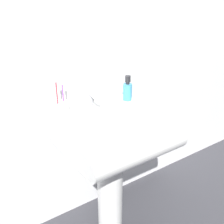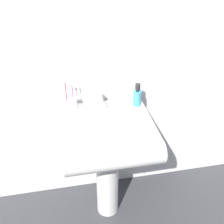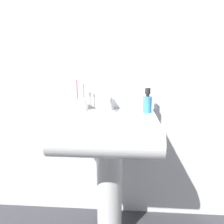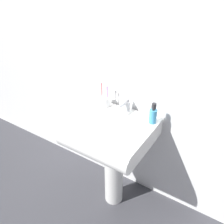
{
  "view_description": "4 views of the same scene",
  "coord_description": "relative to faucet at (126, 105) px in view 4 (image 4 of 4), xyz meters",
  "views": [
    {
      "loc": [
        -0.7,
        -1.08,
        1.44
      ],
      "look_at": [
        0.03,
        0.03,
        0.79
      ],
      "focal_mm": 45.0,
      "sensor_mm": 36.0,
      "label": 1
    },
    {
      "loc": [
        -0.22,
        -1.3,
        1.7
      ],
      "look_at": [
        0.03,
        0.01,
        0.83
      ],
      "focal_mm": 45.0,
      "sensor_mm": 36.0,
      "label": 2
    },
    {
      "loc": [
        0.1,
        -1.16,
        1.06
      ],
      "look_at": [
        0.02,
        -0.02,
        0.81
      ],
      "focal_mm": 35.0,
      "sensor_mm": 36.0,
      "label": 3
    },
    {
      "loc": [
        0.67,
        -1.07,
        1.58
      ],
      "look_at": [
        -0.03,
        0.02,
        0.84
      ],
      "focal_mm": 35.0,
      "sensor_mm": 36.0,
      "label": 4
    }
  ],
  "objects": [
    {
      "name": "wall_back",
      "position": [
        0.01,
        0.1,
        0.38
      ],
      "size": [
        5.0,
        0.05,
        2.4
      ],
      "primitive_type": "cube",
      "color": "white",
      "rests_on": "ground"
    },
    {
      "name": "sink_basin",
      "position": [
        0.01,
        -0.23,
        -0.11
      ],
      "size": [
        0.53,
        0.54,
        0.13
      ],
      "color": "white",
      "rests_on": "sink_pedestal"
    },
    {
      "name": "ground_plane",
      "position": [
        0.01,
        -0.18,
        -0.82
      ],
      "size": [
        6.0,
        6.0,
        0.0
      ],
      "primitive_type": "plane",
      "color": "#38383D",
      "rests_on": "ground"
    },
    {
      "name": "sink_pedestal",
      "position": [
        0.01,
        -0.18,
        -0.5
      ],
      "size": [
        0.15,
        0.15,
        0.64
      ],
      "primitive_type": "cylinder",
      "color": "white",
      "rests_on": "ground"
    },
    {
      "name": "soap_bottle",
      "position": [
        0.23,
        -0.04,
        0.01
      ],
      "size": [
        0.05,
        0.05,
        0.15
      ],
      "color": "#3F99CC",
      "rests_on": "sink_basin"
    },
    {
      "name": "faucet",
      "position": [
        0.0,
        0.0,
        0.0
      ],
      "size": [
        0.05,
        0.14,
        0.1
      ],
      "color": "#B7B7BC",
      "rests_on": "sink_basin"
    },
    {
      "name": "toothbrush_cup",
      "position": [
        -0.18,
        -0.01,
        -0.01
      ],
      "size": [
        0.09,
        0.09,
        0.21
      ],
      "color": "white",
      "rests_on": "sink_basin"
    }
  ]
}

